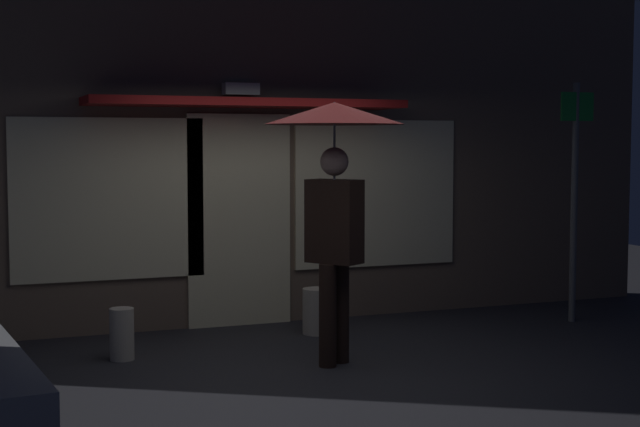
% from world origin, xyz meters
% --- Properties ---
extents(ground_plane, '(18.00, 18.00, 0.00)m').
position_xyz_m(ground_plane, '(0.00, 0.00, 0.00)').
color(ground_plane, '#26262B').
extents(building_facade, '(10.01, 1.00, 4.28)m').
position_xyz_m(building_facade, '(0.00, 2.34, 2.12)').
color(building_facade, brown).
rests_on(building_facade, ground).
extents(person_with_umbrella, '(1.19, 1.19, 2.25)m').
position_xyz_m(person_with_umbrella, '(0.26, 0.21, 1.78)').
color(person_with_umbrella, black).
rests_on(person_with_umbrella, ground).
extents(street_sign_post, '(0.40, 0.07, 2.53)m').
position_xyz_m(street_sign_post, '(3.36, 1.08, 1.43)').
color(street_sign_post, '#595B60').
rests_on(street_sign_post, ground).
extents(sidewalk_bollard, '(0.21, 0.21, 0.46)m').
position_xyz_m(sidewalk_bollard, '(-1.41, 1.05, 0.23)').
color(sidewalk_bollard, '#B2A899').
rests_on(sidewalk_bollard, ground).
extents(sidewalk_bollard_2, '(0.30, 0.30, 0.46)m').
position_xyz_m(sidewalk_bollard_2, '(0.59, 1.47, 0.23)').
color(sidewalk_bollard_2, '#B2A899').
rests_on(sidewalk_bollard_2, ground).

